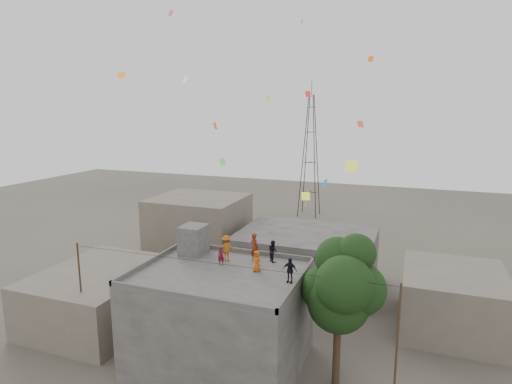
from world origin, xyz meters
TOP-DOWN VIEW (x-y plane):
  - ground at (0.00, 0.00)m, footprint 140.00×140.00m
  - main_building at (0.00, 0.00)m, footprint 10.00×8.00m
  - parapet at (0.00, 0.00)m, footprint 10.00×8.00m
  - stair_head_box at (-3.20, 2.60)m, footprint 1.60×1.80m
  - neighbor_west at (-11.00, 2.00)m, footprint 8.00×10.00m
  - neighbor_north at (2.00, 14.00)m, footprint 12.00×9.00m
  - neighbor_northwest at (-10.00, 16.00)m, footprint 9.00×8.00m
  - neighbor_east at (14.00, 10.00)m, footprint 7.00×8.00m
  - tree at (7.37, 0.60)m, footprint 4.90×4.60m
  - utility_line at (0.50, -1.25)m, footprint 20.12×0.62m
  - transmission_tower at (-4.00, 40.00)m, footprint 2.97×2.97m
  - person_red_adult at (1.26, 2.70)m, footprint 0.82×0.75m
  - person_orange_child at (2.03, 1.02)m, footprint 0.73×0.57m
  - person_dark_child at (2.42, 3.06)m, footprint 0.87×0.88m
  - person_dark_adult at (4.40, 0.11)m, footprint 0.89×0.43m
  - person_orange_adult at (-0.49, 2.13)m, footprint 1.28×1.06m
  - person_red_child at (-0.49, 1.27)m, footprint 0.52×0.49m
  - kites at (1.28, 6.24)m, footprint 14.93×14.28m

SIDE VIEW (x-z plane):
  - ground at x=0.00m, z-range 0.00..0.00m
  - neighbor_west at x=-11.00m, z-range 0.00..4.00m
  - neighbor_east at x=14.00m, z-range 0.00..4.40m
  - neighbor_north at x=2.00m, z-range 0.00..5.00m
  - main_building at x=0.00m, z-range 0.00..6.10m
  - neighbor_northwest at x=-10.00m, z-range 0.00..7.00m
  - utility_line at x=0.50m, z-range 0.13..7.53m
  - tree at x=7.37m, z-range 1.55..10.65m
  - parapet at x=0.00m, z-range 6.10..6.40m
  - person_red_child at x=-0.49m, z-range 6.10..7.30m
  - person_orange_child at x=2.03m, z-range 6.10..7.43m
  - person_dark_child at x=2.42m, z-range 6.10..7.53m
  - person_dark_adult at x=4.40m, z-range 6.10..7.57m
  - person_orange_adult at x=-0.49m, z-range 6.10..7.83m
  - person_red_adult at x=1.26m, z-range 6.10..7.99m
  - stair_head_box at x=-3.20m, z-range 6.10..8.10m
  - transmission_tower at x=-4.00m, z-range -0.93..19.07m
  - kites at x=1.28m, z-range 9.01..21.90m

